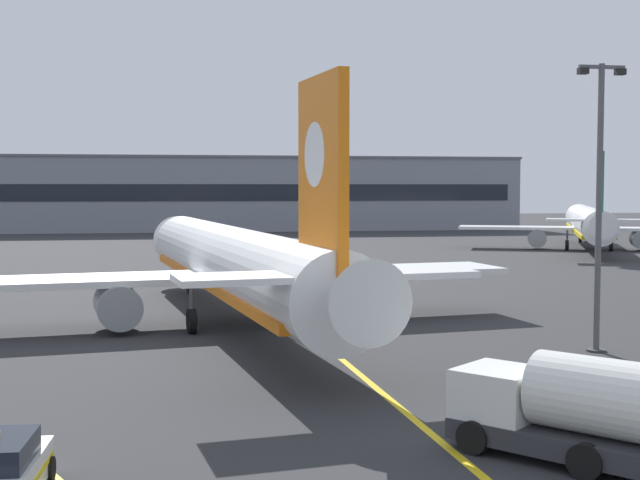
% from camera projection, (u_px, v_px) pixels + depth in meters
% --- Properties ---
extents(ground_plane, '(400.00, 400.00, 0.00)m').
position_uv_depth(ground_plane, '(338.00, 390.00, 31.93)').
color(ground_plane, '#2D2D30').
extents(taxiway_centreline, '(9.16, 179.80, 0.01)m').
position_uv_depth(taxiway_centreline, '(261.00, 292.00, 61.47)').
color(taxiway_centreline, yellow).
rests_on(taxiway_centreline, ground).
extents(airliner_foreground, '(32.36, 41.43, 11.65)m').
position_uv_depth(airliner_foreground, '(233.00, 264.00, 46.56)').
color(airliner_foreground, white).
rests_on(airliner_foreground, ground).
extents(airliner_background, '(30.06, 37.78, 11.16)m').
position_uv_depth(airliner_background, '(588.00, 223.00, 102.80)').
color(airliner_background, white).
rests_on(airliner_background, ground).
extents(apron_lamp_post, '(2.24, 0.90, 13.13)m').
position_uv_depth(apron_lamp_post, '(599.00, 202.00, 39.01)').
color(apron_lamp_post, '#515156').
rests_on(apron_lamp_post, ground).
extents(service_truck_fuel_white, '(6.77, 7.33, 3.00)m').
position_uv_depth(service_truck_fuel_white, '(594.00, 412.00, 23.11)').
color(service_truck_fuel_white, '#2D2D33').
rests_on(service_truck_fuel_white, ground).
extents(safety_cone_by_nose_gear, '(0.44, 0.44, 0.55)m').
position_uv_depth(safety_cone_by_nose_gear, '(226.00, 286.00, 63.29)').
color(safety_cone_by_nose_gear, orange).
rests_on(safety_cone_by_nose_gear, ground).
extents(terminal_building, '(117.90, 12.40, 12.83)m').
position_uv_depth(terminal_building, '(183.00, 194.00, 147.19)').
color(terminal_building, gray).
rests_on(terminal_building, ground).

